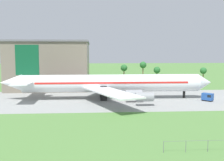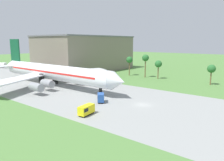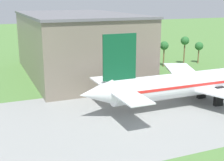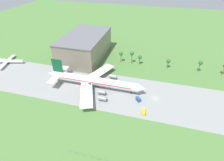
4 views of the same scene
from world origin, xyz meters
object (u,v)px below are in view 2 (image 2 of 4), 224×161
object	(u,v)px
baggage_tug	(86,110)
fuel_truck	(101,98)
terminal_building	(86,53)
jet_airliner	(51,72)

from	to	relation	value
baggage_tug	fuel_truck	distance (m)	12.34
terminal_building	baggage_tug	bearing A→B (deg)	-44.51
baggage_tug	terminal_building	distance (m)	93.28
baggage_tug	fuel_truck	size ratio (longest dim) A/B	1.25
jet_airliner	fuel_truck	xyz separation A→B (m)	(35.08, -7.02, -4.33)
fuel_truck	terminal_building	distance (m)	82.02
jet_airliner	terminal_building	distance (m)	53.78
jet_airliner	terminal_building	world-z (taller)	terminal_building
fuel_truck	terminal_building	world-z (taller)	terminal_building
fuel_truck	terminal_building	size ratio (longest dim) A/B	0.07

